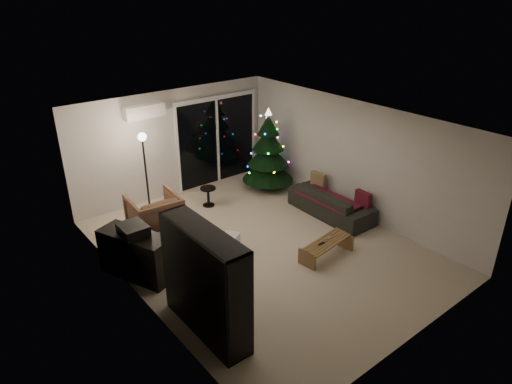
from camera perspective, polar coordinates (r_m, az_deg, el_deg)
room at (r=9.72m, az=-2.75°, el=2.70°), size 6.50×7.51×2.60m
bookshelf at (r=6.51m, az=-7.92°, el=-11.74°), size 0.53×1.69×1.67m
media_cabinet at (r=8.18m, az=-14.74°, el=-7.59°), size 0.95×1.40×0.82m
stereo at (r=7.93m, az=-15.13°, el=-4.54°), size 0.42×0.49×0.18m
armchair at (r=9.34m, az=-12.56°, el=-2.81°), size 1.01×1.04×0.88m
ottoman at (r=8.70m, az=-8.47°, el=-6.39°), size 0.62×0.62×0.42m
cardboard_box_a at (r=8.74m, az=-10.90°, el=-6.79°), size 0.51×0.42×0.33m
cardboard_box_b at (r=8.82m, az=-3.30°, el=-6.23°), size 0.48×0.45×0.27m
side_table at (r=10.43m, az=-5.98°, el=-0.58°), size 0.46×0.46×0.45m
floor_lamp at (r=9.85m, az=-13.52°, el=1.75°), size 0.30×0.30×1.86m
sofa at (r=10.07m, az=9.35°, el=-1.33°), size 0.82×2.00×0.58m
sofa_throw at (r=9.95m, az=9.01°, el=-0.82°), size 0.62×1.43×0.05m
cushion_a at (r=10.54m, az=7.78°, el=1.41°), size 0.15×0.39×0.38m
cushion_b at (r=9.78m, az=13.23°, el=-1.00°), size 0.14×0.39×0.38m
coffee_table at (r=8.62m, az=8.81°, el=-7.07°), size 1.11×0.52×0.34m
remote_a at (r=8.43m, az=8.19°, el=-6.39°), size 0.13×0.04×0.02m
remote_b at (r=8.62m, az=9.11°, el=-5.70°), size 0.13×0.08×0.02m
christmas_tree at (r=11.00m, az=1.51°, el=5.39°), size 1.45×1.45×2.02m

